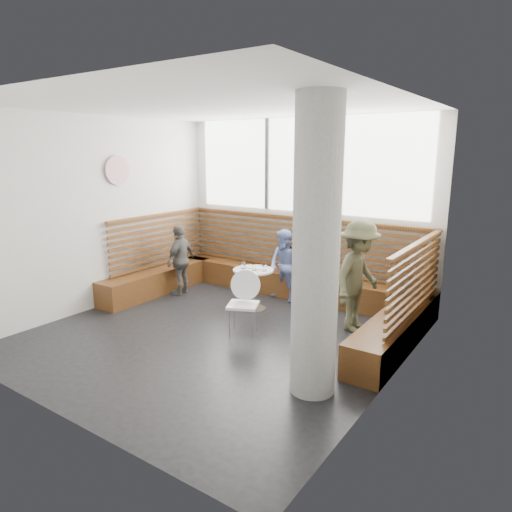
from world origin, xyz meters
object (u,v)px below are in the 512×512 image
Objects in this scene: concrete_column at (316,251)px; adult_man at (358,277)px; cafe_table at (253,281)px; cafe_chair at (246,298)px; child_back at (285,266)px; child_left at (181,260)px.

concrete_column is 1.93× the size of adult_man.
cafe_chair reaches higher than cafe_table.
concrete_column reaches higher than child_back.
cafe_table is 0.74m from child_back.
adult_man reaches higher than cafe_chair.
concrete_column is at bearing -41.61° from cafe_table.
child_back is at bearing 74.22° from adult_man.
adult_man reaches higher than child_left.
child_left reaches higher than cafe_table.
cafe_table is at bearing 97.84° from adult_man.
concrete_column is at bearing -54.44° from cafe_chair.
cafe_table is at bearing 138.39° from concrete_column.
concrete_column is 2.50× the size of child_back.
cafe_table is 0.55× the size of child_back.
child_back is at bearing 74.57° from cafe_table.
concrete_column reaches higher than cafe_table.
child_left is (-2.11, 0.88, 0.11)m from cafe_chair.
child_left reaches higher than cafe_chair.
concrete_column reaches higher than child_left.
child_back is 1.94m from child_left.
cafe_chair is 2.29m from child_left.
cafe_table is at bearing -88.35° from child_back.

